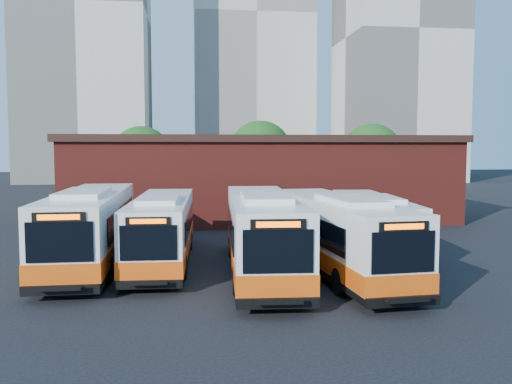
{
  "coord_description": "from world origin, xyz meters",
  "views": [
    {
      "loc": [
        -5.48,
        -22.0,
        5.49
      ],
      "look_at": [
        -1.79,
        7.43,
        3.09
      ],
      "focal_mm": 38.0,
      "sensor_mm": 36.0,
      "label": 1
    }
  ],
  "objects": [
    {
      "name": "tower_right",
      "position": [
        30.0,
        68.0,
        24.34
      ],
      "size": [
        18.0,
        18.0,
        49.2
      ],
      "color": "beige",
      "rests_on": "ground"
    },
    {
      "name": "tree_west",
      "position": [
        -10.0,
        32.0,
        4.64
      ],
      "size": [
        6.0,
        6.0,
        7.65
      ],
      "color": "#382314",
      "rests_on": "ground"
    },
    {
      "name": "tree_mid",
      "position": [
        2.0,
        34.0,
        5.08
      ],
      "size": [
        6.56,
        6.56,
        8.36
      ],
      "color": "#382314",
      "rests_on": "ground"
    },
    {
      "name": "depot_building",
      "position": [
        0.0,
        20.0,
        3.26
      ],
      "size": [
        28.6,
        12.6,
        6.4
      ],
      "color": "maroon",
      "rests_on": "ground"
    },
    {
      "name": "tower_left",
      "position": [
        -22.0,
        72.0,
        27.84
      ],
      "size": [
        20.0,
        18.0,
        56.2
      ],
      "color": "beige",
      "rests_on": "ground"
    },
    {
      "name": "bus_mideast",
      "position": [
        1.01,
        0.86,
        1.58
      ],
      "size": [
        3.6,
        12.94,
        3.49
      ],
      "rotation": [
        0.0,
        0.0,
        0.08
      ],
      "color": "white",
      "rests_on": "ground"
    },
    {
      "name": "bus_midwest",
      "position": [
        -2.28,
        1.34,
        1.64
      ],
      "size": [
        3.45,
        13.39,
        3.61
      ],
      "rotation": [
        0.0,
        0.0,
        -0.05
      ],
      "color": "white",
      "rests_on": "ground"
    },
    {
      "name": "bus_east",
      "position": [
        4.17,
        5.28,
        1.4
      ],
      "size": [
        3.3,
        11.48,
        3.09
      ],
      "rotation": [
        0.0,
        0.0,
        -0.09
      ],
      "color": "white",
      "rests_on": "ground"
    },
    {
      "name": "bus_west",
      "position": [
        -6.73,
        3.97,
        1.51
      ],
      "size": [
        3.01,
        12.3,
        3.32
      ],
      "rotation": [
        0.0,
        0.0,
        -0.04
      ],
      "color": "white",
      "rests_on": "ground"
    },
    {
      "name": "tower_center",
      "position": [
        7.0,
        86.0,
        30.34
      ],
      "size": [
        22.0,
        20.0,
        61.2
      ],
      "color": "beige",
      "rests_on": "ground"
    },
    {
      "name": "tree_east",
      "position": [
        13.0,
        31.0,
        4.83
      ],
      "size": [
        6.24,
        6.24,
        7.96
      ],
      "color": "#382314",
      "rests_on": "ground"
    },
    {
      "name": "bus_farwest",
      "position": [
        -10.05,
        3.96,
        1.66
      ],
      "size": [
        2.9,
        13.44,
        3.65
      ],
      "rotation": [
        0.0,
        0.0,
        0.01
      ],
      "color": "white",
      "rests_on": "ground"
    },
    {
      "name": "ground",
      "position": [
        0.0,
        0.0,
        0.0
      ],
      "size": [
        220.0,
        220.0,
        0.0
      ],
      "primitive_type": "plane",
      "color": "black"
    },
    {
      "name": "transit_worker",
      "position": [
        2.44,
        -4.29,
        0.96
      ],
      "size": [
        0.59,
        0.78,
        1.92
      ],
      "primitive_type": "imported",
      "rotation": [
        0.0,
        0.0,
        1.77
      ],
      "color": "#131736",
      "rests_on": "ground"
    }
  ]
}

